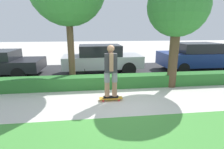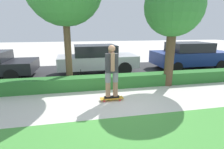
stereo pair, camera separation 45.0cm
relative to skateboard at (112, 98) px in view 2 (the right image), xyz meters
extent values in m
plane|color=beige|center=(0.14, -0.23, -0.07)|extent=(60.00, 60.00, 0.00)
cube|color=#2D2D30|center=(0.14, 3.97, -0.07)|extent=(18.25, 5.00, 0.01)
cube|color=#2D702D|center=(0.14, 1.37, 0.18)|extent=(18.25, 0.60, 0.51)
cube|color=gold|center=(0.00, 0.00, 0.01)|extent=(0.79, 0.24, 0.02)
cylinder|color=red|center=(0.27, -0.09, -0.04)|extent=(0.07, 0.04, 0.07)
cylinder|color=red|center=(0.27, 0.09, -0.04)|extent=(0.07, 0.04, 0.07)
cylinder|color=red|center=(-0.27, -0.09, -0.04)|extent=(0.07, 0.04, 0.07)
cylinder|color=red|center=(-0.27, 0.09, -0.04)|extent=(0.07, 0.04, 0.07)
cube|color=black|center=(-0.13, 0.00, 0.05)|extent=(0.26, 0.09, 0.07)
cylinder|color=#A37556|center=(-0.13, 0.00, 0.51)|extent=(0.16, 0.16, 0.84)
cylinder|color=gray|center=(-0.13, 0.00, 0.76)|extent=(0.19, 0.19, 0.33)
cube|color=black|center=(0.13, 0.00, 0.05)|extent=(0.26, 0.09, 0.07)
cylinder|color=#A37556|center=(0.13, 0.00, 0.51)|extent=(0.16, 0.16, 0.84)
cylinder|color=gray|center=(0.13, 0.00, 0.76)|extent=(0.19, 0.19, 0.33)
cube|color=#333338|center=(0.00, 0.00, 1.23)|extent=(0.40, 0.22, 0.62)
cylinder|color=#A37556|center=(0.00, -0.17, 1.29)|extent=(0.13, 0.13, 0.58)
cylinder|color=#A37556|center=(0.00, 0.17, 1.29)|extent=(0.13, 0.13, 0.58)
sphere|color=#A37556|center=(0.00, 0.00, 1.70)|extent=(0.24, 0.24, 0.24)
cylinder|color=brown|center=(-1.44, 1.85, 1.49)|extent=(0.27, 0.27, 3.13)
cylinder|color=brown|center=(2.72, 1.18, 1.22)|extent=(0.37, 0.37, 2.59)
sphere|color=#387F38|center=(2.72, 1.18, 3.16)|extent=(2.34, 2.34, 2.34)
cylinder|color=black|center=(-4.06, 2.91, 0.24)|extent=(0.63, 0.24, 0.63)
cylinder|color=black|center=(-4.06, 4.73, 0.24)|extent=(0.63, 0.24, 0.63)
cube|color=#B7B7BC|center=(-0.01, 3.83, 0.61)|extent=(4.24, 1.92, 0.63)
cube|color=black|center=(-0.14, 3.83, 1.20)|extent=(2.23, 1.64, 0.55)
cylinder|color=black|center=(1.28, 3.02, 0.29)|extent=(0.73, 0.21, 0.73)
cylinder|color=black|center=(1.28, 4.65, 0.29)|extent=(0.73, 0.21, 0.73)
cylinder|color=black|center=(-1.31, 3.02, 0.29)|extent=(0.73, 0.21, 0.73)
cylinder|color=black|center=(-1.31, 4.65, 0.29)|extent=(0.73, 0.21, 0.73)
cube|color=navy|center=(5.65, 3.95, 0.62)|extent=(4.47, 1.99, 0.75)
cube|color=black|center=(5.51, 3.95, 1.26)|extent=(2.32, 1.75, 0.53)
cylinder|color=black|center=(7.03, 3.04, 0.24)|extent=(0.63, 0.24, 0.63)
cylinder|color=black|center=(7.03, 4.86, 0.24)|extent=(0.63, 0.24, 0.63)
cylinder|color=black|center=(4.26, 3.04, 0.24)|extent=(0.63, 0.24, 0.63)
cylinder|color=black|center=(4.26, 4.86, 0.24)|extent=(0.63, 0.24, 0.63)
camera|label=1|loc=(-0.64, -5.55, 2.31)|focal=28.00mm
camera|label=2|loc=(-1.09, -5.48, 2.31)|focal=28.00mm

